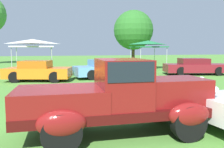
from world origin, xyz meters
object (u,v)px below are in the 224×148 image
at_px(feature_pickup_truck, 118,96).
at_px(canopy_tent_right_field, 148,44).
at_px(show_car_orange, 38,71).
at_px(show_car_skyblue, 106,69).
at_px(show_car_burgundy, 195,67).
at_px(canopy_tent_center_field, 33,43).

distance_m(feature_pickup_truck, canopy_tent_right_field, 17.60).
xyz_separation_m(feature_pickup_truck, show_car_orange, (-2.13, 9.61, -0.27)).
bearing_deg(canopy_tent_right_field, feature_pickup_truck, -116.26).
distance_m(feature_pickup_truck, show_car_skyblue, 10.27).
distance_m(show_car_skyblue, canopy_tent_right_field, 8.15).
bearing_deg(show_car_burgundy, show_car_orange, -177.54).
xyz_separation_m(show_car_skyblue, show_car_burgundy, (6.85, 0.07, 0.00)).
height_order(show_car_skyblue, canopy_tent_right_field, canopy_tent_right_field).
distance_m(show_car_skyblue, canopy_tent_center_field, 7.43).
distance_m(canopy_tent_center_field, canopy_tent_right_field, 10.45).
xyz_separation_m(feature_pickup_truck, show_car_burgundy, (9.07, 10.09, -0.27)).
bearing_deg(canopy_tent_center_field, canopy_tent_right_field, 2.29).
distance_m(show_car_orange, canopy_tent_right_field, 11.76).
relative_size(feature_pickup_truck, canopy_tent_right_field, 1.56).
bearing_deg(show_car_burgundy, canopy_tent_right_field, 103.17).
xyz_separation_m(feature_pickup_truck, show_car_skyblue, (2.22, 10.02, -0.27)).
bearing_deg(feature_pickup_truck, canopy_tent_right_field, 63.74).
xyz_separation_m(feature_pickup_truck, canopy_tent_right_field, (7.75, 15.72, 1.56)).
distance_m(show_car_burgundy, canopy_tent_right_field, 6.06).
distance_m(feature_pickup_truck, show_car_orange, 9.85).
xyz_separation_m(show_car_orange, canopy_tent_right_field, (9.88, 6.10, 1.82)).
bearing_deg(canopy_tent_right_field, show_car_burgundy, -76.83).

